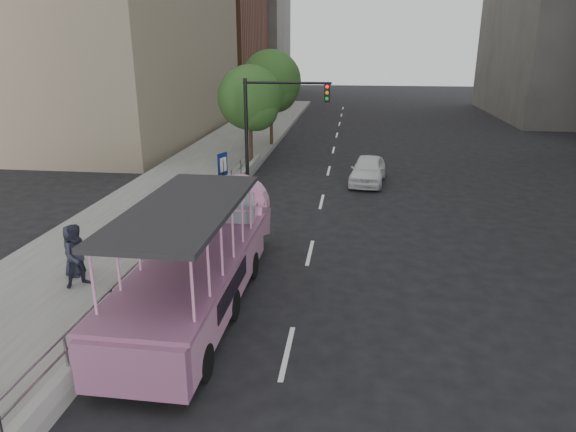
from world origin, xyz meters
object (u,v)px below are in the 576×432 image
object	(u,v)px
pedestrian_mid	(79,255)
parking_sign	(223,179)
street_tree_near	(251,100)
traffic_signal	(270,115)
duck_boat	(204,260)
street_tree_far	(272,83)
pedestrian_far	(72,251)
car	(368,170)

from	to	relation	value
pedestrian_mid	parking_sign	bearing A→B (deg)	27.75
parking_sign	street_tree_near	size ratio (longest dim) A/B	0.48
pedestrian_mid	parking_sign	xyz separation A→B (m)	(2.40, 6.69, 0.54)
traffic_signal	duck_boat	bearing A→B (deg)	-89.46
duck_boat	parking_sign	xyz separation A→B (m)	(-1.06, 6.42, 0.59)
pedestrian_mid	traffic_signal	bearing A→B (deg)	32.36
street_tree_near	street_tree_far	bearing A→B (deg)	88.09
street_tree_far	pedestrian_mid	bearing A→B (deg)	-95.13
parking_sign	street_tree_far	distance (m)	15.35
pedestrian_mid	pedestrian_far	distance (m)	0.81
pedestrian_far	pedestrian_mid	bearing A→B (deg)	-138.02
street_tree_near	parking_sign	bearing A→B (deg)	-85.94
parking_sign	street_tree_far	xyz separation A→B (m)	(-0.45, 15.12, 2.57)
pedestrian_far	traffic_signal	xyz separation A→B (m)	(3.89, 11.79, 2.43)
traffic_signal	street_tree_far	world-z (taller)	street_tree_far
parking_sign	traffic_signal	world-z (taller)	traffic_signal
pedestrian_far	car	bearing A→B (deg)	-34.56
traffic_signal	street_tree_far	size ratio (longest dim) A/B	0.81
car	parking_sign	xyz separation A→B (m)	(-5.75, -6.78, 1.05)
street_tree_near	duck_boat	bearing A→B (deg)	-83.72
duck_boat	street_tree_near	distance (m)	15.86
pedestrian_far	street_tree_far	xyz separation A→B (m)	(2.50, 21.22, 3.24)
pedestrian_far	street_tree_far	bearing A→B (deg)	-7.24
car	street_tree_near	bearing A→B (deg)	166.60
parking_sign	street_tree_far	size ratio (longest dim) A/B	0.43
pedestrian_far	parking_sign	world-z (taller)	parking_sign
parking_sign	street_tree_near	bearing A→B (deg)	94.06
duck_boat	street_tree_far	xyz separation A→B (m)	(-1.51, 21.54, 3.16)
pedestrian_far	street_tree_far	size ratio (longest dim) A/B	0.24
parking_sign	traffic_signal	bearing A→B (deg)	80.52
pedestrian_far	street_tree_near	xyz separation A→B (m)	(2.30, 15.22, 2.75)
car	street_tree_far	bearing A→B (deg)	133.34
duck_boat	pedestrian_mid	world-z (taller)	duck_boat
duck_boat	street_tree_far	bearing A→B (deg)	94.01
car	parking_sign	distance (m)	8.95
pedestrian_mid	duck_boat	bearing A→B (deg)	-38.01
pedestrian_far	street_tree_far	distance (m)	21.61
car	traffic_signal	distance (m)	5.67
duck_boat	pedestrian_far	size ratio (longest dim) A/B	6.08
pedestrian_far	parking_sign	size ratio (longest dim) A/B	0.56
pedestrian_far	duck_boat	bearing A→B (deg)	-95.05
pedestrian_mid	traffic_signal	distance (m)	13.03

